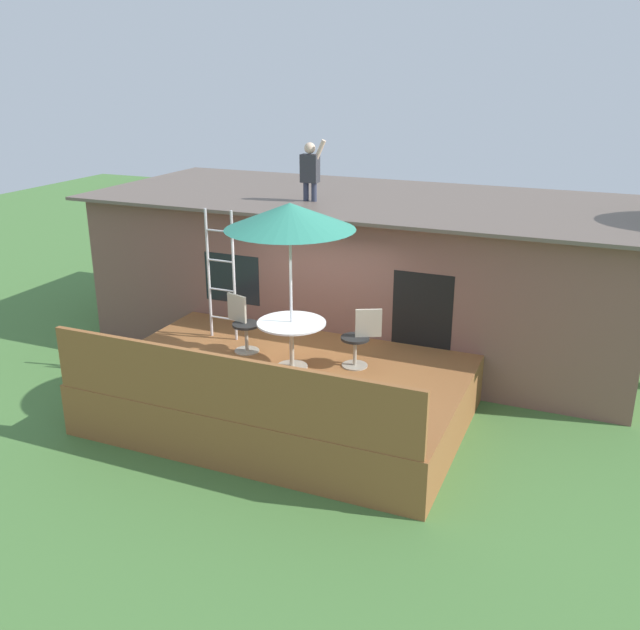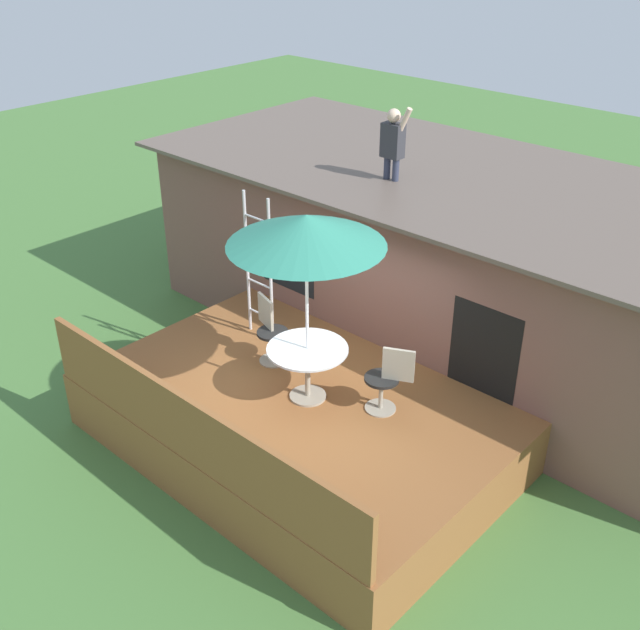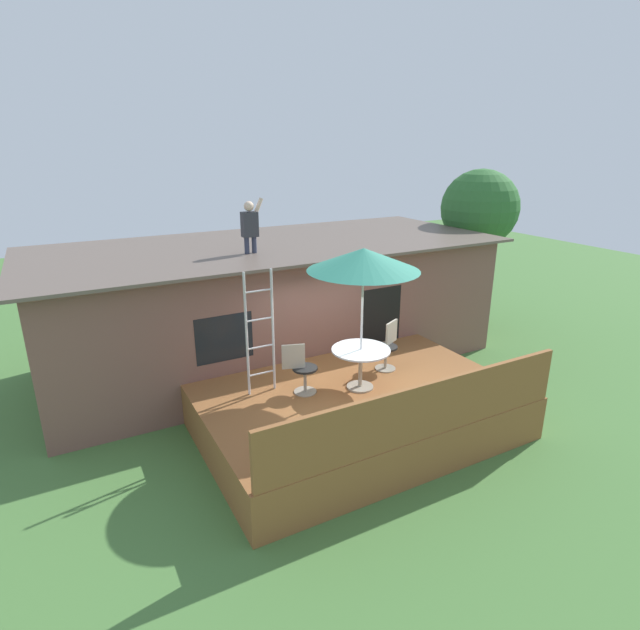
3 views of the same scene
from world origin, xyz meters
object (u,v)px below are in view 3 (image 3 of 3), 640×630
at_px(patio_chair_right, 388,346).
at_px(backyard_tree, 480,210).
at_px(step_ladder, 260,333).
at_px(person_figure, 250,223).
at_px(patio_umbrella, 364,260).
at_px(patio_table, 361,357).
at_px(patio_chair_left, 301,369).

distance_m(patio_chair_right, backyard_tree, 6.32).
distance_m(step_ladder, backyard_tree, 8.31).
bearing_deg(person_figure, patio_umbrella, -72.05).
bearing_deg(step_ladder, patio_table, -23.56).
relative_size(patio_chair_right, backyard_tree, 0.21).
relative_size(person_figure, backyard_tree, 0.26).
relative_size(patio_umbrella, step_ladder, 1.15).
bearing_deg(patio_table, backyard_tree, 29.71).
bearing_deg(patio_umbrella, patio_chair_left, 162.12).
distance_m(person_figure, patio_chair_left, 3.30).
bearing_deg(patio_table, patio_umbrella, 53.97).
bearing_deg(patio_umbrella, step_ladder, 156.44).
distance_m(patio_umbrella, step_ladder, 2.15).
bearing_deg(patio_chair_right, patio_umbrella, -0.00).
bearing_deg(patio_table, patio_chair_left, 162.12).
bearing_deg(patio_chair_left, backyard_tree, 41.77).
distance_m(patio_umbrella, patio_chair_right, 2.16).
relative_size(patio_table, patio_chair_left, 1.13).
relative_size(patio_table, backyard_tree, 0.24).
bearing_deg(patio_chair_left, step_ladder, 165.51).
xyz_separation_m(patio_table, patio_chair_right, (0.93, 0.47, -0.13)).
bearing_deg(patio_table, patio_chair_right, 26.67).
bearing_deg(backyard_tree, patio_chair_left, -156.11).
relative_size(step_ladder, patio_chair_right, 2.39).
xyz_separation_m(patio_chair_left, patio_chair_right, (1.95, 0.14, 0.00)).
height_order(patio_table, person_figure, person_figure).
relative_size(patio_table, step_ladder, 0.47).
bearing_deg(patio_table, person_figure, 107.95).
height_order(patio_chair_left, backyard_tree, backyard_tree).
relative_size(step_ladder, backyard_tree, 0.51).
distance_m(patio_umbrella, person_figure, 2.96).
height_order(patio_table, patio_chair_right, patio_chair_right).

